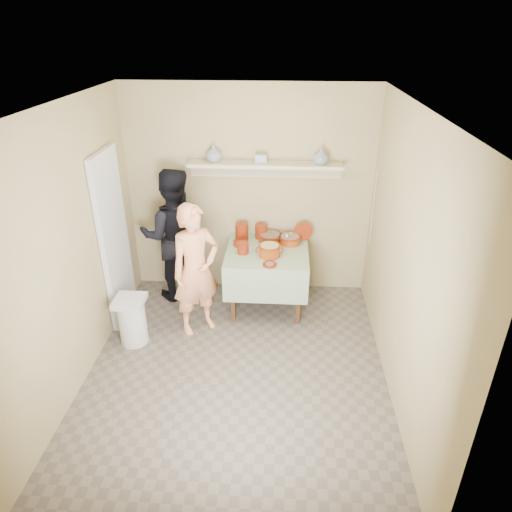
# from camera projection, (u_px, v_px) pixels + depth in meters

# --- Properties ---
(ground) EXTENTS (3.50, 3.50, 0.00)m
(ground) POSITION_uv_depth(u_px,v_px,m) (237.00, 372.00, 4.65)
(ground) COLOR #62574D
(ground) RESTS_ON ground
(tile_panel) EXTENTS (0.06, 0.70, 2.00)m
(tile_panel) POSITION_uv_depth(u_px,v_px,m) (114.00, 240.00, 5.12)
(tile_panel) COLOR silver
(tile_panel) RESTS_ON ground
(plate_stack_a) EXTENTS (0.16, 0.16, 0.21)m
(plate_stack_a) POSITION_uv_depth(u_px,v_px,m) (242.00, 232.00, 5.63)
(plate_stack_a) COLOR #671A09
(plate_stack_a) RESTS_ON serving_table
(plate_stack_b) EXTENTS (0.15, 0.15, 0.18)m
(plate_stack_b) POSITION_uv_depth(u_px,v_px,m) (261.00, 231.00, 5.68)
(plate_stack_b) COLOR #671A09
(plate_stack_b) RESTS_ON serving_table
(bowl_stack) EXTENTS (0.14, 0.14, 0.14)m
(bowl_stack) POSITION_uv_depth(u_px,v_px,m) (243.00, 248.00, 5.31)
(bowl_stack) COLOR #671A09
(bowl_stack) RESTS_ON serving_table
(empty_bowl) EXTENTS (0.18, 0.18, 0.05)m
(empty_bowl) POSITION_uv_depth(u_px,v_px,m) (241.00, 243.00, 5.53)
(empty_bowl) COLOR #671A09
(empty_bowl) RESTS_ON serving_table
(propped_lid) EXTENTS (0.23, 0.07, 0.23)m
(propped_lid) POSITION_uv_depth(u_px,v_px,m) (303.00, 231.00, 5.61)
(propped_lid) COLOR #671A09
(propped_lid) RESTS_ON serving_table
(vase_right) EXTENTS (0.23, 0.23, 0.18)m
(vase_right) POSITION_uv_depth(u_px,v_px,m) (321.00, 156.00, 5.20)
(vase_right) COLOR navy
(vase_right) RESTS_ON wall_shelf
(vase_left) EXTENTS (0.24, 0.24, 0.20)m
(vase_left) POSITION_uv_depth(u_px,v_px,m) (214.00, 153.00, 5.29)
(vase_left) COLOR navy
(vase_left) RESTS_ON wall_shelf
(ceramic_box) EXTENTS (0.14, 0.10, 0.10)m
(ceramic_box) POSITION_uv_depth(u_px,v_px,m) (261.00, 158.00, 5.28)
(ceramic_box) COLOR navy
(ceramic_box) RESTS_ON wall_shelf
(person_cook) EXTENTS (0.67, 0.62, 1.53)m
(person_cook) POSITION_uv_depth(u_px,v_px,m) (196.00, 270.00, 4.97)
(person_cook) COLOR #F09767
(person_cook) RESTS_ON ground
(person_helper) EXTENTS (0.91, 0.76, 1.69)m
(person_helper) POSITION_uv_depth(u_px,v_px,m) (174.00, 236.00, 5.59)
(person_helper) COLOR black
(person_helper) RESTS_ON ground
(room_shell) EXTENTS (3.04, 3.54, 2.62)m
(room_shell) POSITION_uv_depth(u_px,v_px,m) (233.00, 227.00, 3.91)
(room_shell) COLOR tan
(room_shell) RESTS_ON ground
(serving_table) EXTENTS (0.97, 0.97, 0.76)m
(serving_table) POSITION_uv_depth(u_px,v_px,m) (267.00, 259.00, 5.48)
(serving_table) COLOR #4C2D16
(serving_table) RESTS_ON ground
(cazuela_meat_a) EXTENTS (0.30, 0.30, 0.10)m
(cazuela_meat_a) POSITION_uv_depth(u_px,v_px,m) (270.00, 237.00, 5.61)
(cazuela_meat_a) COLOR #742201
(cazuela_meat_a) RESTS_ON serving_table
(cazuela_meat_b) EXTENTS (0.28, 0.28, 0.10)m
(cazuela_meat_b) POSITION_uv_depth(u_px,v_px,m) (290.00, 239.00, 5.56)
(cazuela_meat_b) COLOR #742201
(cazuela_meat_b) RESTS_ON serving_table
(ladle) EXTENTS (0.08, 0.26, 0.19)m
(ladle) POSITION_uv_depth(u_px,v_px,m) (287.00, 236.00, 5.51)
(ladle) COLOR silver
(ladle) RESTS_ON cazuela_meat_b
(cazuela_rice) EXTENTS (0.33, 0.25, 0.14)m
(cazuela_rice) POSITION_uv_depth(u_px,v_px,m) (269.00, 250.00, 5.24)
(cazuela_rice) COLOR #742201
(cazuela_rice) RESTS_ON serving_table
(front_plate) EXTENTS (0.16, 0.16, 0.03)m
(front_plate) POSITION_uv_depth(u_px,v_px,m) (270.00, 265.00, 5.07)
(front_plate) COLOR #671A09
(front_plate) RESTS_ON serving_table
(wall_shelf) EXTENTS (1.80, 0.25, 0.21)m
(wall_shelf) POSITION_uv_depth(u_px,v_px,m) (265.00, 166.00, 5.33)
(wall_shelf) COLOR #C4B591
(wall_shelf) RESTS_ON room_shell
(trash_bin) EXTENTS (0.32, 0.32, 0.56)m
(trash_bin) POSITION_uv_depth(u_px,v_px,m) (132.00, 320.00, 4.97)
(trash_bin) COLOR silver
(trash_bin) RESTS_ON ground
(electrical_cord) EXTENTS (0.01, 0.05, 0.90)m
(electrical_cord) POSITION_uv_depth(u_px,v_px,m) (373.00, 208.00, 5.30)
(electrical_cord) COLOR silver
(electrical_cord) RESTS_ON wall_shelf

